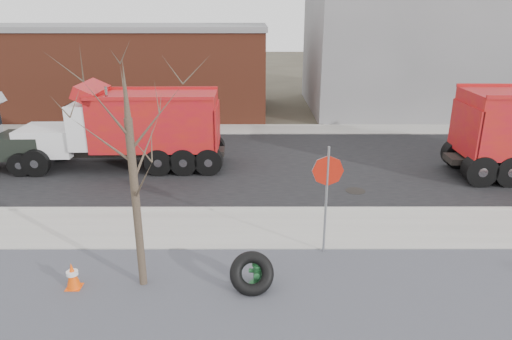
{
  "coord_description": "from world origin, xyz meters",
  "views": [
    {
      "loc": [
        -0.56,
        -11.84,
        6.12
      ],
      "look_at": [
        -0.54,
        1.53,
        1.4
      ],
      "focal_mm": 32.0,
      "sensor_mm": 36.0,
      "label": 1
    }
  ],
  "objects_px": {
    "dump_truck_red_b": "(131,126)",
    "stop_sign": "(327,183)",
    "truck_tire": "(252,273)",
    "fire_hydrant": "(258,272)"
  },
  "relations": [
    {
      "from": "truck_tire",
      "to": "dump_truck_red_b",
      "type": "xyz_separation_m",
      "value": [
        -4.89,
        8.7,
        1.3
      ]
    },
    {
      "from": "dump_truck_red_b",
      "to": "stop_sign",
      "type": "bearing_deg",
      "value": 133.26
    },
    {
      "from": "dump_truck_red_b",
      "to": "truck_tire",
      "type": "bearing_deg",
      "value": 118.3
    },
    {
      "from": "stop_sign",
      "to": "truck_tire",
      "type": "bearing_deg",
      "value": -116.29
    },
    {
      "from": "truck_tire",
      "to": "dump_truck_red_b",
      "type": "relative_size",
      "value": 0.13
    },
    {
      "from": "stop_sign",
      "to": "fire_hydrant",
      "type": "bearing_deg",
      "value": -117.75
    },
    {
      "from": "fire_hydrant",
      "to": "dump_truck_red_b",
      "type": "distance_m",
      "value": 9.97
    },
    {
      "from": "fire_hydrant",
      "to": "truck_tire",
      "type": "distance_m",
      "value": 0.27
    },
    {
      "from": "fire_hydrant",
      "to": "dump_truck_red_b",
      "type": "height_order",
      "value": "dump_truck_red_b"
    },
    {
      "from": "truck_tire",
      "to": "stop_sign",
      "type": "height_order",
      "value": "stop_sign"
    }
  ]
}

